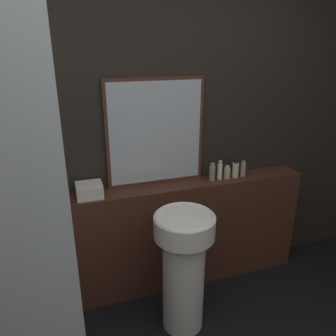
{
  "coord_description": "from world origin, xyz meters",
  "views": [
    {
      "loc": [
        -0.7,
        -0.62,
        1.93
      ],
      "look_at": [
        -0.02,
        1.47,
        1.1
      ],
      "focal_mm": 35.0,
      "sensor_mm": 36.0,
      "label": 1
    }
  ],
  "objects": [
    {
      "name": "vanity_counter",
      "position": [
        0.0,
        1.58,
        0.46
      ],
      "size": [
        2.34,
        0.22,
        0.91
      ],
      "color": "#422319",
      "rests_on": "ground_plane"
    },
    {
      "name": "mirror",
      "position": [
        -0.05,
        1.66,
        1.32
      ],
      "size": [
        0.75,
        0.03,
        0.81
      ],
      "color": "#47281E",
      "rests_on": "vanity_counter"
    },
    {
      "name": "body_wash_bottle",
      "position": [
        0.6,
        1.58,
        0.98
      ],
      "size": [
        0.05,
        0.05,
        0.15
      ],
      "color": "beige",
      "rests_on": "vanity_counter"
    },
    {
      "name": "hand_soap_bottle",
      "position": [
        0.67,
        1.58,
        0.97
      ],
      "size": [
        0.04,
        0.04,
        0.13
      ],
      "color": "gray",
      "rests_on": "vanity_counter"
    },
    {
      "name": "towel_stack",
      "position": [
        -0.57,
        1.58,
        0.96
      ],
      "size": [
        0.18,
        0.17,
        0.1
      ],
      "color": "silver",
      "rests_on": "vanity_counter"
    },
    {
      "name": "conditioner_bottle",
      "position": [
        0.45,
        1.58,
        0.99
      ],
      "size": [
        0.04,
        0.04,
        0.16
      ],
      "color": "white",
      "rests_on": "vanity_counter"
    },
    {
      "name": "shampoo_bottle",
      "position": [
        0.39,
        1.58,
        0.98
      ],
      "size": [
        0.05,
        0.05,
        0.14
      ],
      "color": "gray",
      "rests_on": "vanity_counter"
    },
    {
      "name": "wall_back",
      "position": [
        0.0,
        1.71,
        1.25
      ],
      "size": [
        8.0,
        0.06,
        2.5
      ],
      "color": "black",
      "rests_on": "ground_plane"
    },
    {
      "name": "lotion_bottle",
      "position": [
        0.52,
        1.58,
        0.96
      ],
      "size": [
        0.05,
        0.05,
        0.11
      ],
      "color": "#C6B284",
      "rests_on": "vanity_counter"
    },
    {
      "name": "pedestal_sink",
      "position": [
        -0.02,
        1.12,
        0.51
      ],
      "size": [
        0.41,
        0.41,
        0.9
      ],
      "color": "white",
      "rests_on": "ground_plane"
    }
  ]
}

